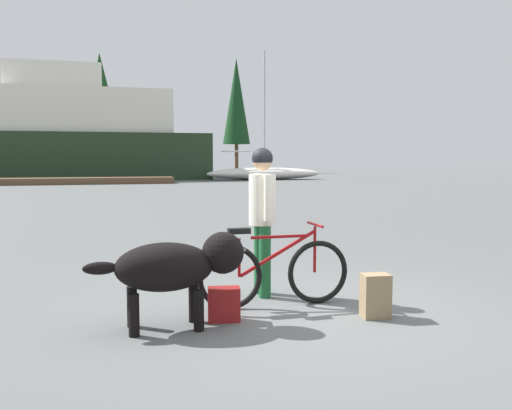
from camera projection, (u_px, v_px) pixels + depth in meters
The scene contains 11 objects.
ground_plane at pixel (302, 311), 5.87m from camera, with size 160.00×160.00×0.00m, color #595B5B.
bicycle at pixel (274, 272), 6.03m from camera, with size 1.73×0.44×0.91m.
person_cyclist at pixel (262, 207), 6.47m from camera, with size 0.32×0.53×1.76m.
dog at pixel (176, 266), 5.25m from camera, with size 1.53×0.55×0.92m.
backpack at pixel (375, 296), 5.63m from camera, with size 0.28×0.20×0.45m, color #8C7251.
handbag_pannier at pixel (224, 304), 5.51m from camera, with size 0.32×0.18×0.34m, color maroon.
dock_pier at pixel (23, 181), 33.29m from camera, with size 18.03×2.37×0.40m, color brown.
ferry_boat at pixel (19, 136), 40.26m from camera, with size 27.70×7.81×9.03m.
sailboat_moored at pixel (264, 173), 40.80m from camera, with size 8.71×2.44×9.44m.
pine_tree_center at pixel (100, 97), 53.50m from camera, with size 3.92×3.92×11.80m.
pine_tree_far_right at pixel (236, 102), 59.68m from camera, with size 2.98×2.98×12.39m.
Camera 1 is at (-2.03, -5.40, 1.64)m, focal length 38.49 mm.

